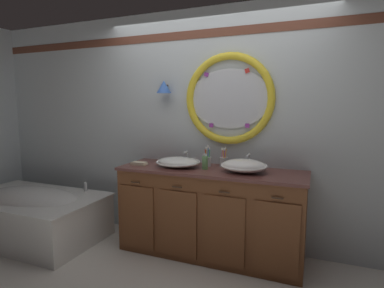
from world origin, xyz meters
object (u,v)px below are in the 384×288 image
sink_basin_left (178,162)px  toothbrush_holder_right (224,161)px  soap_dispenser (205,162)px  toothbrush_holder_left (207,161)px  sink_basin_right (244,166)px  folded_hand_towel (139,163)px  bathtub (31,212)px

sink_basin_left → toothbrush_holder_right: (0.44, 0.19, 0.01)m
toothbrush_holder_right → soap_dispenser: toothbrush_holder_right is taller
toothbrush_holder_right → toothbrush_holder_left: bearing=-170.7°
toothbrush_holder_left → sink_basin_right: bearing=-20.7°
sink_basin_right → toothbrush_holder_left: size_ratio=2.07×
sink_basin_left → soap_dispenser: (0.30, -0.00, 0.02)m
soap_dispenser → toothbrush_holder_left: bearing=102.1°
sink_basin_left → folded_hand_towel: bearing=-172.6°
sink_basin_left → folded_hand_towel: size_ratio=2.65×
toothbrush_holder_left → soap_dispenser: toothbrush_holder_left is taller
sink_basin_left → toothbrush_holder_left: toothbrush_holder_left is taller
bathtub → sink_basin_right: sink_basin_right is taller
toothbrush_holder_left → soap_dispenser: 0.17m
sink_basin_right → toothbrush_holder_left: 0.47m
folded_hand_towel → soap_dispenser: bearing=4.2°
bathtub → sink_basin_right: bearing=9.0°
bathtub → toothbrush_holder_left: size_ratio=7.58×
bathtub → folded_hand_towel: bearing=14.2°
sink_basin_right → toothbrush_holder_left: bearing=159.3°
sink_basin_left → sink_basin_right: (0.70, -0.00, 0.01)m
sink_basin_left → sink_basin_right: sink_basin_right is taller
sink_basin_right → soap_dispenser: size_ratio=2.72×
soap_dispenser → toothbrush_holder_right: bearing=54.4°
bathtub → toothbrush_holder_right: (2.17, 0.58, 0.66)m
soap_dispenser → bathtub: bearing=-169.4°
sink_basin_left → toothbrush_holder_right: bearing=23.6°
sink_basin_left → toothbrush_holder_left: bearing=31.7°
sink_basin_right → folded_hand_towel: (-1.14, -0.06, -0.05)m
soap_dispenser → folded_hand_towel: (-0.74, -0.05, -0.06)m
bathtub → soap_dispenser: bearing=10.6°
sink_basin_right → bathtub: bearing=-171.0°
sink_basin_left → soap_dispenser: 0.30m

